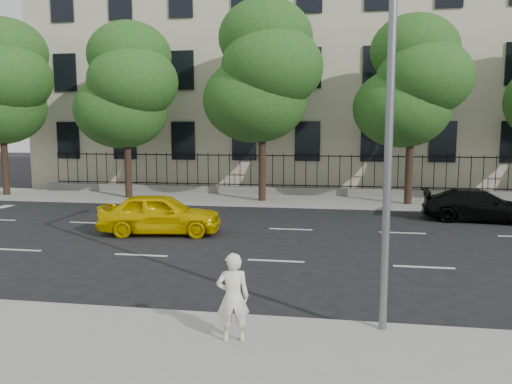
# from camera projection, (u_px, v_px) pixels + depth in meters

# --- Properties ---
(ground) EXTENTS (120.00, 120.00, 0.00)m
(ground) POSITION_uv_depth(u_px,v_px,m) (263.00, 289.00, 11.56)
(ground) COLOR black
(ground) RESTS_ON ground
(near_sidewalk) EXTENTS (60.00, 4.00, 0.15)m
(near_sidewalk) POSITION_uv_depth(u_px,v_px,m) (225.00, 367.00, 7.64)
(near_sidewalk) COLOR gray
(near_sidewalk) RESTS_ON ground
(far_sidewalk) EXTENTS (60.00, 4.00, 0.15)m
(far_sidewalk) POSITION_uv_depth(u_px,v_px,m) (303.00, 201.00, 25.26)
(far_sidewalk) COLOR gray
(far_sidewalk) RESTS_ON ground
(lane_markings) EXTENTS (49.60, 4.62, 0.01)m
(lane_markings) POSITION_uv_depth(u_px,v_px,m) (284.00, 243.00, 16.21)
(lane_markings) COLOR silver
(lane_markings) RESTS_ON ground
(masonry_building) EXTENTS (34.60, 12.11, 18.50)m
(masonry_building) POSITION_uv_depth(u_px,v_px,m) (314.00, 47.00, 32.89)
(masonry_building) COLOR beige
(masonry_building) RESTS_ON ground
(iron_fence) EXTENTS (30.00, 0.50, 2.20)m
(iron_fence) POSITION_uv_depth(u_px,v_px,m) (306.00, 186.00, 26.85)
(iron_fence) COLOR slate
(iron_fence) RESTS_ON far_sidewalk
(street_light) EXTENTS (0.25, 3.32, 8.05)m
(street_light) POSITION_uv_depth(u_px,v_px,m) (389.00, 46.00, 8.78)
(street_light) COLOR slate
(street_light) RESTS_ON near_sidewalk
(tree_a) EXTENTS (5.71, 5.31, 9.39)m
(tree_a) POSITION_uv_depth(u_px,v_px,m) (2.00, 82.00, 26.41)
(tree_a) COLOR #382619
(tree_a) RESTS_ON far_sidewalk
(tree_b) EXTENTS (5.53, 5.12, 8.97)m
(tree_b) POSITION_uv_depth(u_px,v_px,m) (127.00, 86.00, 25.34)
(tree_b) COLOR #382619
(tree_b) RESTS_ON far_sidewalk
(tree_c) EXTENTS (5.89, 5.50, 9.80)m
(tree_c) POSITION_uv_depth(u_px,v_px,m) (264.00, 72.00, 24.15)
(tree_c) COLOR #382619
(tree_c) RESTS_ON far_sidewalk
(tree_d) EXTENTS (5.34, 4.94, 8.84)m
(tree_d) POSITION_uv_depth(u_px,v_px,m) (413.00, 82.00, 23.11)
(tree_d) COLOR #382619
(tree_d) RESTS_ON far_sidewalk
(yellow_taxi) EXTENTS (4.43, 2.27, 1.44)m
(yellow_taxi) POSITION_uv_depth(u_px,v_px,m) (160.00, 214.00, 17.54)
(yellow_taxi) COLOR #E5BF00
(yellow_taxi) RESTS_ON ground
(black_sedan) EXTENTS (4.57, 2.27, 1.28)m
(black_sedan) POSITION_uv_depth(u_px,v_px,m) (479.00, 205.00, 20.01)
(black_sedan) COLOR black
(black_sedan) RESTS_ON ground
(woman_near) EXTENTS (0.63, 0.49, 1.51)m
(woman_near) POSITION_uv_depth(u_px,v_px,m) (233.00, 297.00, 8.30)
(woman_near) COLOR white
(woman_near) RESTS_ON near_sidewalk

